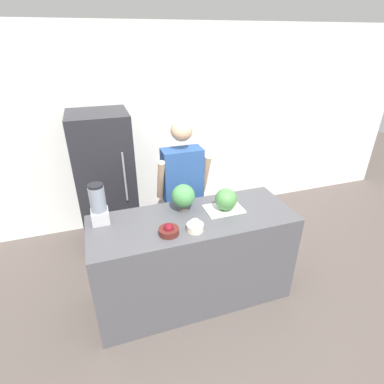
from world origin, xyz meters
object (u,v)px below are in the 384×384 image
at_px(refrigerator, 106,181).
at_px(bowl_cherries, 169,230).
at_px(blender, 98,205).
at_px(watermelon, 226,199).
at_px(potted_plant, 183,196).
at_px(person, 183,194).
at_px(bowl_cream, 195,226).

height_order(refrigerator, bowl_cherries, refrigerator).
bearing_deg(blender, watermelon, -8.28).
bearing_deg(potted_plant, bowl_cherries, -124.88).
height_order(person, blender, person).
distance_m(bowl_cream, potted_plant, 0.37).
xyz_separation_m(refrigerator, bowl_cherries, (0.42, -1.48, 0.15)).
bearing_deg(refrigerator, watermelon, -51.24).
bearing_deg(refrigerator, bowl_cream, -66.85).
bearing_deg(person, watermelon, -66.81).
distance_m(person, watermelon, 0.67).
xyz_separation_m(person, watermelon, (0.25, -0.58, 0.19)).
relative_size(person, potted_plant, 6.43).
relative_size(refrigerator, person, 0.99).
height_order(bowl_cherries, potted_plant, potted_plant).
relative_size(refrigerator, bowl_cream, 11.56).
xyz_separation_m(person, bowl_cherries, (-0.36, -0.79, 0.11)).
distance_m(refrigerator, person, 1.04).
bearing_deg(bowl_cherries, person, 65.44).
bearing_deg(watermelon, person, 113.19).
bearing_deg(blender, bowl_cream, -27.33).
bearing_deg(watermelon, bowl_cream, -149.74).
distance_m(blender, potted_plant, 0.76).
height_order(refrigerator, blender, refrigerator).
xyz_separation_m(refrigerator, person, (0.78, -0.69, 0.04)).
height_order(bowl_cherries, blender, blender).
distance_m(refrigerator, blender, 1.16).
distance_m(bowl_cream, blender, 0.86).
xyz_separation_m(watermelon, bowl_cherries, (-0.61, -0.20, -0.08)).
xyz_separation_m(refrigerator, blender, (-0.11, -1.11, 0.29)).
bearing_deg(bowl_cherries, blender, 145.20).
relative_size(refrigerator, blender, 4.48).
xyz_separation_m(person, bowl_cream, (-0.13, -0.81, 0.12)).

